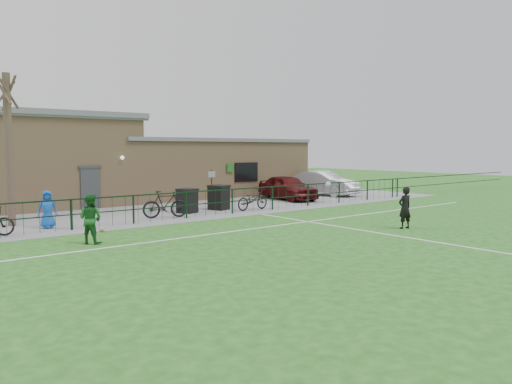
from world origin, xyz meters
TOP-DOWN VIEW (x-y plane):
  - ground at (0.00, 0.00)m, footprint 90.00×90.00m
  - paving_strip at (0.00, 13.50)m, footprint 34.00×13.00m
  - pitch_line_touch at (0.00, 7.80)m, footprint 28.00×0.10m
  - pitch_line_mid at (0.00, 4.00)m, footprint 28.00×0.10m
  - pitch_line_perp at (2.00, 0.00)m, footprint 0.10×16.00m
  - perimeter_fence at (0.00, 8.00)m, footprint 28.00×0.10m
  - bare_tree at (-8.00, 10.50)m, footprint 0.30×0.30m
  - wheelie_bin_left at (-0.50, 9.58)m, footprint 0.92×0.98m
  - wheelie_bin_right at (1.39, 9.67)m, footprint 0.99×1.05m
  - sign_post at (1.26, 10.11)m, footprint 0.07×0.07m
  - car_maroon at (7.36, 11.06)m, footprint 2.19×4.50m
  - car_silver at (11.20, 11.78)m, footprint 2.41×4.99m
  - bicycle_d at (-2.14, 8.72)m, footprint 2.07×1.18m
  - bicycle_e at (2.64, 8.52)m, footprint 2.05×0.88m
  - spectator_child at (-7.08, 8.97)m, footprint 0.82×0.65m
  - goalkeeper_kick at (3.58, 0.45)m, footprint 1.21×3.62m
  - outfield_player at (-6.92, 5.00)m, footprint 0.95×1.00m
  - ball_ground at (-5.75, 7.00)m, footprint 0.19×0.19m
  - clubhouse at (-0.88, 16.50)m, footprint 24.25×5.40m

SIDE VIEW (x-z plane):
  - ground at x=0.00m, z-range 0.00..0.00m
  - pitch_line_touch at x=0.00m, z-range 0.00..0.01m
  - pitch_line_mid at x=0.00m, z-range 0.00..0.01m
  - pitch_line_perp at x=2.00m, z-range 0.00..0.01m
  - paving_strip at x=0.00m, z-range 0.00..0.02m
  - ball_ground at x=-5.75m, z-range 0.00..0.19m
  - bicycle_e at x=2.64m, z-range 0.02..1.06m
  - wheelie_bin_left at x=-0.50m, z-range 0.02..1.09m
  - wheelie_bin_right at x=1.39m, z-range 0.02..1.17m
  - perimeter_fence at x=0.00m, z-range 0.00..1.20m
  - bicycle_d at x=-2.14m, z-range 0.02..1.22m
  - spectator_child at x=-7.08m, z-range 0.02..1.48m
  - car_maroon at x=7.36m, z-range 0.02..1.50m
  - car_silver at x=11.20m, z-range 0.02..1.60m
  - outfield_player at x=-6.92m, z-range 0.00..1.62m
  - goalkeeper_kick at x=3.58m, z-range -0.01..1.67m
  - sign_post at x=1.26m, z-range 0.02..2.02m
  - clubhouse at x=-0.88m, z-range -0.26..4.70m
  - bare_tree at x=-8.00m, z-range 0.00..6.00m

